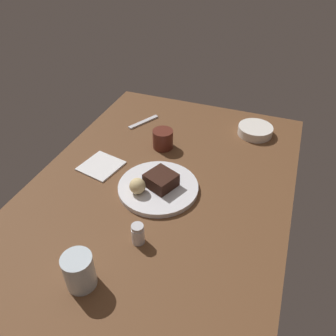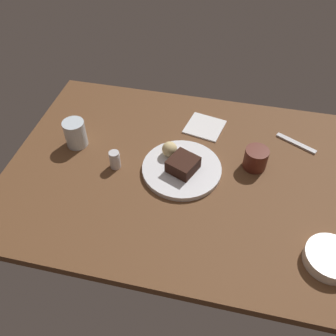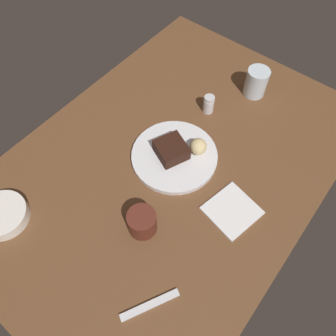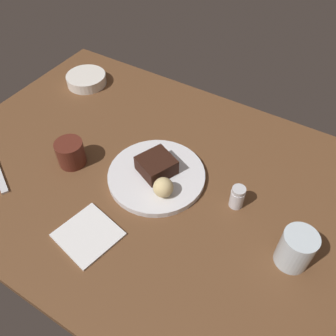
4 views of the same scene
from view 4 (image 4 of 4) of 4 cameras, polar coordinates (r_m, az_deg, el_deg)
name	(u,v)px [view 4 (image 4 of 4)]	position (r cm, az deg, el deg)	size (l,w,h in cm)	color
dining_table	(150,178)	(96.45, -2.91, -1.66)	(120.00, 84.00, 3.00)	brown
dessert_plate	(157,175)	(93.99, -1.82, -1.16)	(26.19, 26.19, 1.71)	silver
chocolate_cake_slice	(156,165)	(92.23, -1.91, 0.47)	(8.71, 8.44, 4.45)	black
bread_roll	(163,187)	(86.81, -0.78, -3.19)	(5.16, 5.16, 5.16)	#DBC184
salt_shaker	(237,197)	(88.08, 11.27, -4.68)	(3.60, 3.60, 6.40)	silver
water_glass	(296,249)	(81.38, 20.20, -12.32)	(7.51, 7.51, 9.74)	silver
side_bowl	(86,79)	(129.67, -13.21, 13.95)	(13.71, 13.71, 3.54)	white
coffee_cup	(71,153)	(99.41, -15.66, 2.40)	(7.73, 7.73, 7.26)	#562319
folded_napkin	(88,235)	(85.81, -12.96, -10.59)	(13.07, 12.78, 0.60)	white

